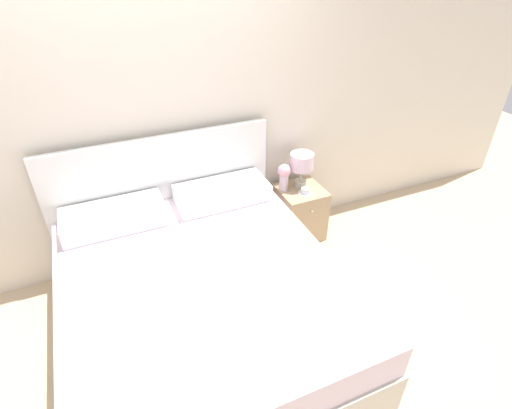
% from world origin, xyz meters
% --- Properties ---
extents(ground_plane, '(12.00, 12.00, 0.00)m').
position_xyz_m(ground_plane, '(0.00, 0.00, 0.00)').
color(ground_plane, '#CCB28E').
extents(wall_back, '(8.00, 0.06, 2.60)m').
position_xyz_m(wall_back, '(0.00, 0.07, 1.30)').
color(wall_back, silver).
rests_on(wall_back, ground_plane).
extents(bed, '(1.83, 2.04, 1.16)m').
position_xyz_m(bed, '(0.00, -0.95, 0.32)').
color(bed, beige).
rests_on(bed, ground_plane).
extents(nightstand, '(0.41, 0.43, 0.51)m').
position_xyz_m(nightstand, '(1.20, -0.22, 0.25)').
color(nightstand, tan).
rests_on(nightstand, ground_plane).
extents(table_lamp, '(0.21, 0.21, 0.32)m').
position_xyz_m(table_lamp, '(1.22, -0.16, 0.74)').
color(table_lamp, beige).
rests_on(table_lamp, nightstand).
extents(flower_vase, '(0.12, 0.12, 0.26)m').
position_xyz_m(flower_vase, '(1.05, -0.16, 0.66)').
color(flower_vase, silver).
rests_on(flower_vase, nightstand).
extents(teacup, '(0.12, 0.12, 0.05)m').
position_xyz_m(teacup, '(1.20, -0.30, 0.53)').
color(teacup, white).
rests_on(teacup, nightstand).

